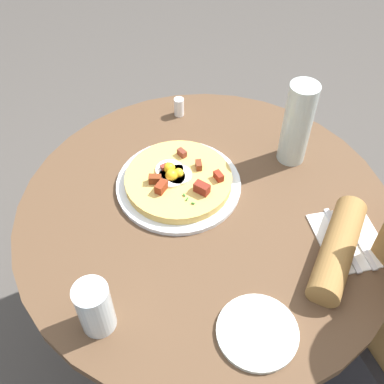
# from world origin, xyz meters

# --- Properties ---
(ground_plane) EXTENTS (6.00, 6.00, 0.00)m
(ground_plane) POSITION_xyz_m (0.00, 0.00, 0.00)
(ground_plane) COLOR #4C4742
(dining_table) EXTENTS (0.91, 0.91, 0.72)m
(dining_table) POSITION_xyz_m (0.00, 0.00, 0.55)
(dining_table) COLOR brown
(dining_table) RESTS_ON ground_plane
(pizza_plate) EXTENTS (0.31, 0.31, 0.01)m
(pizza_plate) POSITION_xyz_m (0.09, 0.03, 0.72)
(pizza_plate) COLOR white
(pizza_plate) RESTS_ON dining_table
(breakfast_pizza) EXTENTS (0.26, 0.26, 0.05)m
(breakfast_pizza) POSITION_xyz_m (0.09, 0.04, 0.74)
(breakfast_pizza) COLOR #DFB559
(breakfast_pizza) RESTS_ON pizza_plate
(bread_plate) EXTENTS (0.16, 0.16, 0.01)m
(bread_plate) POSITION_xyz_m (-0.32, 0.03, 0.72)
(bread_plate) COLOR silver
(bread_plate) RESTS_ON dining_table
(napkin) EXTENTS (0.19, 0.17, 0.00)m
(napkin) POSITION_xyz_m (-0.20, -0.27, 0.72)
(napkin) COLOR white
(napkin) RESTS_ON dining_table
(fork) EXTENTS (0.18, 0.04, 0.00)m
(fork) POSITION_xyz_m (-0.20, -0.25, 0.72)
(fork) COLOR silver
(fork) RESTS_ON napkin
(knife) EXTENTS (0.18, 0.04, 0.00)m
(knife) POSITION_xyz_m (-0.20, -0.28, 0.72)
(knife) COLOR silver
(knife) RESTS_ON napkin
(water_glass) EXTENTS (0.07, 0.07, 0.13)m
(water_glass) POSITION_xyz_m (-0.19, 0.31, 0.78)
(water_glass) COLOR silver
(water_glass) RESTS_ON dining_table
(water_bottle) EXTENTS (0.07, 0.07, 0.23)m
(water_bottle) POSITION_xyz_m (0.08, -0.28, 0.83)
(water_bottle) COLOR silver
(water_bottle) RESTS_ON dining_table
(salt_shaker) EXTENTS (0.03, 0.03, 0.05)m
(salt_shaker) POSITION_xyz_m (0.36, -0.06, 0.74)
(salt_shaker) COLOR white
(salt_shaker) RESTS_ON dining_table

